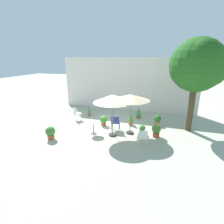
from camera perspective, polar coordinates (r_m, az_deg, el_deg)
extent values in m
plane|color=#AFB29C|center=(11.00, -0.44, -5.26)|extent=(60.00, 60.00, 0.00)
cube|color=silver|center=(14.44, 4.89, 8.94)|extent=(10.98, 0.30, 4.23)
cylinder|color=#453B26|center=(11.25, 24.31, 1.22)|extent=(0.36, 0.36, 2.80)
sphere|color=#205A1C|center=(10.89, 25.94, 13.59)|extent=(2.94, 2.94, 2.94)
sphere|color=#215611|center=(11.31, 29.29, 11.70)|extent=(1.76, 1.76, 1.76)
sphere|color=#174F1A|center=(11.26, 22.70, 14.81)|extent=(1.62, 1.62, 1.62)
sphere|color=#1C4D18|center=(10.24, 27.72, 16.53)|extent=(1.47, 1.47, 1.47)
cylinder|color=#2D2D2D|center=(10.33, 5.85, -6.67)|extent=(0.44, 0.44, 0.08)
cylinder|color=slate|center=(9.93, 6.05, -0.79)|extent=(0.04, 0.04, 2.31)
cone|color=beige|center=(9.67, 6.24, 4.80)|extent=(2.09, 2.09, 0.33)
sphere|color=slate|center=(9.62, 6.28, 5.92)|extent=(0.06, 0.06, 0.06)
cylinder|color=#2D2D2D|center=(10.01, 0.21, -7.40)|extent=(0.44, 0.44, 0.08)
cylinder|color=slate|center=(9.59, 0.21, -1.21)|extent=(0.04, 0.04, 2.36)
cone|color=beige|center=(9.32, 0.22, 4.41)|extent=(2.09, 2.09, 0.43)
sphere|color=slate|center=(9.27, 0.22, 5.88)|extent=(0.06, 0.06, 0.06)
cylinder|color=white|center=(10.02, -6.14, -3.38)|extent=(0.67, 0.67, 0.02)
cylinder|color=slate|center=(10.16, -6.07, -5.26)|extent=(0.06, 0.06, 0.69)
cylinder|color=slate|center=(10.29, -6.01, -6.94)|extent=(0.37, 0.37, 0.03)
cube|color=silver|center=(12.47, -11.18, -0.47)|extent=(0.63, 0.62, 0.04)
cube|color=silver|center=(12.34, -12.05, 0.37)|extent=(0.38, 0.30, 0.41)
cube|color=silver|center=(12.25, -10.80, -0.19)|extent=(0.26, 0.33, 0.03)
cube|color=silver|center=(12.63, -11.61, 0.30)|extent=(0.26, 0.33, 0.03)
cylinder|color=silver|center=(12.44, -9.89, -1.65)|extent=(0.04, 0.04, 0.45)
cylinder|color=silver|center=(12.81, -10.72, -1.12)|extent=(0.04, 0.04, 0.45)
cylinder|color=silver|center=(12.29, -11.52, -1.98)|extent=(0.04, 0.04, 0.45)
cylinder|color=silver|center=(12.67, -12.31, -1.44)|extent=(0.04, 0.04, 0.45)
cube|color=#323F92|center=(10.59, 1.17, -3.43)|extent=(0.56, 0.51, 0.04)
cube|color=#323F92|center=(10.33, 1.04, -2.63)|extent=(0.47, 0.12, 0.42)
cube|color=#323F92|center=(10.53, 2.42, -2.88)|extent=(0.10, 0.39, 0.03)
cube|color=#323F92|center=(10.58, -0.06, -2.76)|extent=(0.10, 0.39, 0.03)
cylinder|color=#323F92|center=(10.84, 2.52, -4.33)|extent=(0.04, 0.04, 0.45)
cylinder|color=#323F92|center=(10.89, 0.09, -4.20)|extent=(0.04, 0.04, 0.45)
cylinder|color=#323F92|center=(10.48, 2.29, -5.13)|extent=(0.04, 0.04, 0.45)
cylinder|color=#323F92|center=(10.53, -0.23, -4.99)|extent=(0.04, 0.04, 0.45)
cube|color=silver|center=(8.95, 9.91, -7.98)|extent=(0.55, 0.57, 0.04)
cube|color=silver|center=(8.66, 10.14, -7.28)|extent=(0.42, 0.14, 0.40)
cube|color=silver|center=(8.92, 11.26, -7.29)|extent=(0.15, 0.43, 0.03)
cube|color=silver|center=(8.87, 8.63, -7.28)|extent=(0.15, 0.43, 0.03)
cylinder|color=silver|center=(9.27, 10.97, -8.70)|extent=(0.04, 0.04, 0.43)
cylinder|color=silver|center=(9.22, 8.39, -8.70)|extent=(0.04, 0.04, 0.43)
cylinder|color=silver|center=(8.88, 11.33, -9.95)|extent=(0.04, 0.04, 0.43)
cylinder|color=silver|center=(8.83, 8.63, -9.96)|extent=(0.04, 0.04, 0.43)
cylinder|color=#BC533A|center=(13.33, -7.35, -0.68)|extent=(0.20, 0.20, 0.25)
cylinder|color=#382819|center=(13.30, -7.37, -0.22)|extent=(0.18, 0.18, 0.02)
cone|color=#3D8933|center=(13.20, -7.43, 1.21)|extent=(0.21, 0.21, 0.67)
cylinder|color=#CB6841|center=(10.29, 9.76, -6.53)|extent=(0.26, 0.26, 0.22)
cylinder|color=#382819|center=(10.25, 9.79, -6.03)|extent=(0.23, 0.23, 0.02)
sphere|color=#328B36|center=(10.19, 9.84, -5.20)|extent=(0.35, 0.35, 0.35)
sphere|color=#EC493E|center=(10.11, 9.17, -5.53)|extent=(0.09, 0.09, 0.09)
sphere|color=#EC493E|center=(10.04, 10.15, -5.18)|extent=(0.09, 0.09, 0.09)
sphere|color=#EC493E|center=(10.28, 9.52, -4.74)|extent=(0.10, 0.10, 0.10)
sphere|color=#EC493E|center=(10.17, 10.34, -5.57)|extent=(0.11, 0.11, 0.11)
cylinder|color=#C77143|center=(11.57, 6.03, -3.48)|extent=(0.30, 0.30, 0.26)
cylinder|color=#382819|center=(11.53, 6.04, -2.94)|extent=(0.26, 0.26, 0.02)
cone|color=#569436|center=(11.42, 6.10, -1.33)|extent=(0.38, 0.38, 0.67)
cylinder|color=#B75939|center=(10.13, -19.28, -7.69)|extent=(0.36, 0.36, 0.23)
cylinder|color=#382819|center=(10.09, -19.33, -7.15)|extent=(0.31, 0.31, 0.02)
sphere|color=#3D7932|center=(9.99, -19.47, -5.94)|extent=(0.52, 0.52, 0.52)
cylinder|color=#C8634A|center=(11.39, -2.78, -3.88)|extent=(0.31, 0.31, 0.21)
cylinder|color=#382819|center=(11.36, -2.79, -3.44)|extent=(0.28, 0.28, 0.02)
sphere|color=#489633|center=(11.28, -2.81, -2.43)|extent=(0.48, 0.48, 0.48)
cylinder|color=#B2543D|center=(11.82, 14.50, -3.55)|extent=(0.29, 0.29, 0.24)
cylinder|color=#382819|center=(11.78, 14.54, -3.05)|extent=(0.26, 0.26, 0.02)
sphere|color=#246A20|center=(11.71, 14.62, -2.13)|extent=(0.45, 0.45, 0.45)
cylinder|color=brown|center=(12.89, 8.56, -1.56)|extent=(0.33, 0.33, 0.17)
cylinder|color=#382819|center=(12.86, 8.57, -1.24)|extent=(0.29, 0.29, 0.02)
cone|color=#428B3D|center=(12.76, 8.64, 0.21)|extent=(0.41, 0.41, 0.66)
cylinder|color=#A64D2D|center=(10.11, 14.15, -7.13)|extent=(0.36, 0.36, 0.27)
cylinder|color=#382819|center=(10.06, 14.20, -6.49)|extent=(0.31, 0.31, 0.02)
sphere|color=#417A30|center=(9.97, 14.30, -5.30)|extent=(0.51, 0.51, 0.51)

